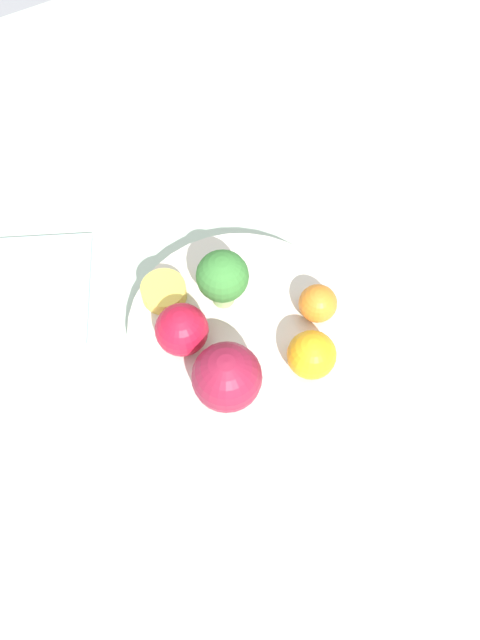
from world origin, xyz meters
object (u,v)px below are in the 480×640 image
Objects in this scene: napkin at (30,290)px; bowl at (240,332)px; small_cup at (164,292)px; orange_front at (318,303)px; broccoli at (224,277)px; apple_red at (182,330)px; apple_green at (227,377)px; orange_back at (312,355)px.

bowl is at bearing 46.25° from napkin.
small_cup is 0.15m from napkin.
bowl is at bearing 37.17° from small_cup.
bowl is at bearing -109.22° from orange_front.
broccoli is at bearing 53.11° from napkin.
apple_red reaches higher than orange_front.
napkin is at bearing -143.42° from apple_red.
napkin is at bearing -127.74° from orange_front.
small_cup is at bearing 51.22° from napkin.
apple_red is at bearing -169.18° from apple_green.
orange_front is 0.15m from small_cup.
broccoli is 1.08× the size of apple_green.
napkin is (-0.21, -0.12, -0.06)m from apple_green.
bowl reaches higher than napkin.
orange_back is (0.02, 0.08, -0.01)m from apple_green.
apple_red is at bearing -100.68° from bowl.
broccoli is 0.11m from orange_back.
apple_red reaches higher than orange_back.
apple_green is 1.41× the size of small_cup.
apple_red is at bearing -105.56° from orange_front.
apple_green reaches higher than bowl.
orange_front reaches higher than napkin.
apple_green is at bearing -75.93° from orange_front.
orange_front reaches higher than small_cup.
broccoli is 0.07m from small_cup.
orange_back is 1.02× the size of small_cup.
orange_front is (0.02, 0.07, 0.03)m from bowl.
small_cup is (-0.03, -0.05, -0.03)m from broccoli.
broccoli reaches higher than bowl.
bowl is at bearing 141.00° from apple_green.
apple_green reaches higher than napkin.
broccoli reaches higher than orange_front.
broccoli is at bearing 152.92° from apple_green.
bowl is 1.25× the size of napkin.
apple_green reaches higher than small_cup.
small_cup reaches higher than bowl.
bowl is 4.83× the size of orange_back.
orange_back is at bearing -38.92° from orange_front.
orange_front is (0.04, 0.13, -0.01)m from apple_red.
bowl is 0.09m from small_cup.
apple_green is 0.36× the size of napkin.
napkin is (-0.16, -0.16, -0.01)m from bowl.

